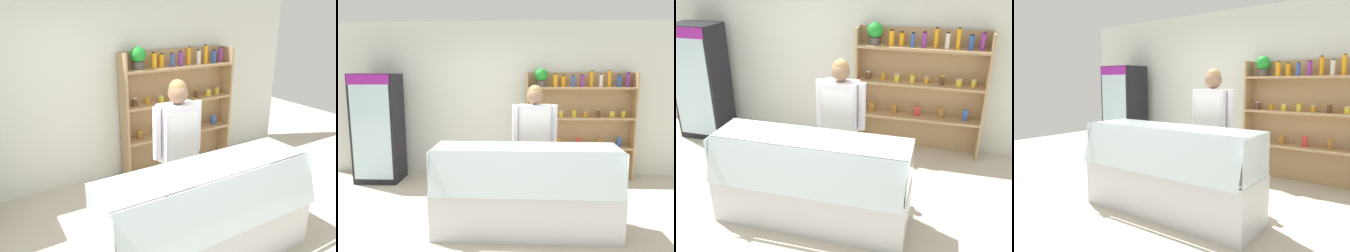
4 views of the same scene
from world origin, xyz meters
The scene contains 4 objects.
back_wall centered at (0.00, 2.23, 1.35)m, with size 6.80×0.10×2.70m, color silver.
shelving_unit centered at (1.12, 2.05, 1.06)m, with size 1.84×0.29×1.90m.
deli_display_case centered at (0.22, -0.01, 0.31)m, with size 2.11×0.71×1.01m.
shop_clerk centered at (0.35, 0.74, 0.99)m, with size 0.60×0.25×1.67m.
Camera 1 is at (-1.45, -2.08, 2.30)m, focal length 35.00 mm.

